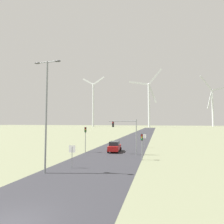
{
  "coord_description": "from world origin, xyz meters",
  "views": [
    {
      "loc": [
        7.21,
        -7.28,
        5.16
      ],
      "look_at": [
        0.0,
        20.2,
        6.87
      ],
      "focal_mm": 28.0,
      "sensor_mm": 36.0,
      "label": 1
    }
  ],
  "objects": [
    {
      "name": "traffic_light_post_near_left",
      "position": [
        -4.99,
        20.98,
        3.18
      ],
      "size": [
        0.28,
        0.34,
        4.36
      ],
      "color": "gray",
      "rests_on": "ground"
    },
    {
      "name": "traffic_light_post_near_right",
      "position": [
        5.05,
        17.31,
        2.63
      ],
      "size": [
        0.28,
        0.34,
        3.58
      ],
      "color": "gray",
      "rests_on": "ground"
    },
    {
      "name": "wind_turbine_left",
      "position": [
        -1.86,
        186.61,
        29.33
      ],
      "size": [
        36.0,
        3.46,
        64.31
      ],
      "color": "silver",
      "rests_on": "ground"
    },
    {
      "name": "stop_sign_far",
      "position": [
        4.46,
        29.34,
        1.91
      ],
      "size": [
        0.81,
        0.07,
        2.73
      ],
      "color": "gray",
      "rests_on": "ground"
    },
    {
      "name": "wind_turbine_far_left",
      "position": [
        -70.91,
        197.44,
        31.7
      ],
      "size": [
        30.34,
        2.6,
        62.49
      ],
      "color": "silver",
      "rests_on": "ground"
    },
    {
      "name": "road_surface",
      "position": [
        0.0,
        48.0,
        0.0
      ],
      "size": [
        10.0,
        240.0,
        0.01
      ],
      "color": "#2D2D33",
      "rests_on": "ground"
    },
    {
      "name": "wind_turbine_center",
      "position": [
        74.84,
        238.53,
        29.21
      ],
      "size": [
        36.97,
        19.71,
        64.55
      ],
      "color": "silver",
      "rests_on": "ground"
    },
    {
      "name": "stop_sign_near",
      "position": [
        -2.3,
        11.0,
        1.78
      ],
      "size": [
        0.81,
        0.07,
        2.55
      ],
      "color": "gray",
      "rests_on": "ground"
    },
    {
      "name": "traffic_light_mast_overhead",
      "position": [
        2.23,
        20.83,
        4.05
      ],
      "size": [
        4.59,
        0.35,
        5.64
      ],
      "color": "gray",
      "rests_on": "ground"
    },
    {
      "name": "streetlamp",
      "position": [
        -4.0,
        8.49,
        7.14
      ],
      "size": [
        3.15,
        0.32,
        11.64
      ],
      "color": "gray",
      "rests_on": "ground"
    },
    {
      "name": "car_approaching",
      "position": [
        -0.25,
        22.87,
        0.91
      ],
      "size": [
        2.12,
        4.23,
        1.83
      ],
      "color": "maroon",
      "rests_on": "ground"
    }
  ]
}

